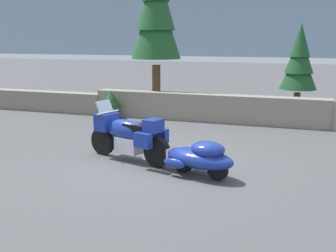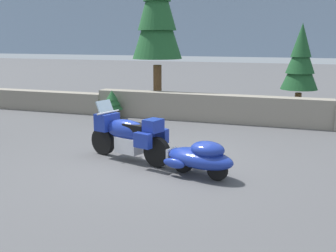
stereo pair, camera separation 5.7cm
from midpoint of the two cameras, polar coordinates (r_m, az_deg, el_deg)
The scene contains 8 objects.
ground_plane at distance 9.37m, azimuth -1.82°, elevation -5.10°, with size 80.00×80.00×0.00m, color #4C4C4F.
stone_guard_wall at distance 13.93m, azimuth 6.75°, elevation 2.29°, with size 24.00×0.61×0.92m.
distant_ridgeline at distance 103.61m, azimuth 17.98°, elevation 14.38°, with size 240.00×80.00×16.00m, color #7F93AD.
touring_motorcycle at distance 9.43m, azimuth -5.36°, elevation -1.11°, with size 2.25×1.15×1.33m.
car_shaped_trailer at distance 8.36m, azimuth 4.67°, elevation -4.31°, with size 2.21×1.12×0.76m.
pine_tree_tall at distance 15.54m, azimuth -1.42°, elevation 16.18°, with size 1.84×1.84×6.20m.
pine_tree_secondary at distance 14.64m, azimuth 18.02°, elevation 8.68°, with size 1.24×1.24×3.28m.
pine_sapling_near at distance 14.56m, azimuth -7.66°, elevation 3.48°, with size 0.76×0.76×0.99m.
Camera 2 is at (3.25, -8.34, 2.76)m, focal length 43.96 mm.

